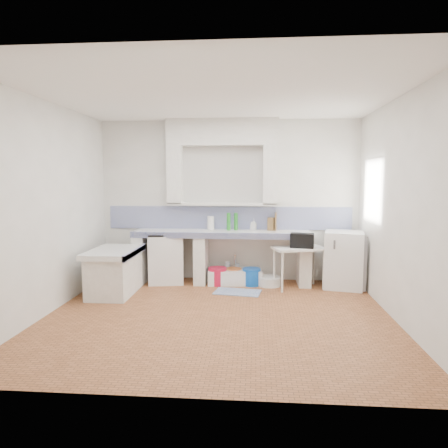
# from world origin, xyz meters

# --- Properties ---
(floor) EXTENTS (4.50, 4.50, 0.00)m
(floor) POSITION_xyz_m (0.00, 0.00, 0.00)
(floor) COLOR #A15F37
(floor) RESTS_ON ground
(ceiling) EXTENTS (4.50, 4.50, 0.00)m
(ceiling) POSITION_xyz_m (0.00, 0.00, 2.80)
(ceiling) COLOR white
(ceiling) RESTS_ON ground
(wall_back) EXTENTS (4.50, 0.00, 4.50)m
(wall_back) POSITION_xyz_m (0.00, 2.00, 1.40)
(wall_back) COLOR white
(wall_back) RESTS_ON ground
(wall_front) EXTENTS (4.50, 0.00, 4.50)m
(wall_front) POSITION_xyz_m (0.00, -2.00, 1.40)
(wall_front) COLOR white
(wall_front) RESTS_ON ground
(wall_left) EXTENTS (0.00, 4.50, 4.50)m
(wall_left) POSITION_xyz_m (-2.25, 0.00, 1.40)
(wall_left) COLOR white
(wall_left) RESTS_ON ground
(wall_right) EXTENTS (0.00, 4.50, 4.50)m
(wall_right) POSITION_xyz_m (2.25, 0.00, 1.40)
(wall_right) COLOR white
(wall_right) RESTS_ON ground
(alcove_mass) EXTENTS (1.90, 0.25, 0.45)m
(alcove_mass) POSITION_xyz_m (-0.10, 1.88, 2.58)
(alcove_mass) COLOR white
(alcove_mass) RESTS_ON ground
(window_frame) EXTENTS (0.35, 0.86, 1.06)m
(window_frame) POSITION_xyz_m (2.42, 1.20, 1.60)
(window_frame) COLOR #352110
(window_frame) RESTS_ON ground
(lace_valance) EXTENTS (0.01, 0.84, 0.24)m
(lace_valance) POSITION_xyz_m (2.28, 1.20, 1.98)
(lace_valance) COLOR white
(lace_valance) RESTS_ON ground
(counter_slab) EXTENTS (3.00, 0.60, 0.08)m
(counter_slab) POSITION_xyz_m (-0.10, 1.70, 0.86)
(counter_slab) COLOR white
(counter_slab) RESTS_ON ground
(counter_lip) EXTENTS (3.00, 0.04, 0.10)m
(counter_lip) POSITION_xyz_m (-0.10, 1.42, 0.86)
(counter_lip) COLOR navy
(counter_lip) RESTS_ON ground
(counter_pier_left) EXTENTS (0.20, 0.55, 0.82)m
(counter_pier_left) POSITION_xyz_m (-1.50, 1.70, 0.41)
(counter_pier_left) COLOR white
(counter_pier_left) RESTS_ON ground
(counter_pier_mid) EXTENTS (0.20, 0.55, 0.82)m
(counter_pier_mid) POSITION_xyz_m (-0.45, 1.70, 0.41)
(counter_pier_mid) COLOR white
(counter_pier_mid) RESTS_ON ground
(counter_pier_right) EXTENTS (0.20, 0.55, 0.82)m
(counter_pier_right) POSITION_xyz_m (1.30, 1.70, 0.41)
(counter_pier_right) COLOR white
(counter_pier_right) RESTS_ON ground
(peninsula_top) EXTENTS (0.70, 1.10, 0.08)m
(peninsula_top) POSITION_xyz_m (-1.70, 0.90, 0.66)
(peninsula_top) COLOR white
(peninsula_top) RESTS_ON ground
(peninsula_base) EXTENTS (0.60, 1.00, 0.62)m
(peninsula_base) POSITION_xyz_m (-1.70, 0.90, 0.31)
(peninsula_base) COLOR white
(peninsula_base) RESTS_ON ground
(peninsula_lip) EXTENTS (0.04, 1.10, 0.10)m
(peninsula_lip) POSITION_xyz_m (-1.37, 0.90, 0.66)
(peninsula_lip) COLOR navy
(peninsula_lip) RESTS_ON ground
(backsplash) EXTENTS (4.27, 0.03, 0.40)m
(backsplash) POSITION_xyz_m (0.00, 1.99, 1.10)
(backsplash) COLOR navy
(backsplash) RESTS_ON ground
(stove) EXTENTS (0.67, 0.66, 0.83)m
(stove) POSITION_xyz_m (-1.05, 1.67, 0.41)
(stove) COLOR white
(stove) RESTS_ON ground
(sink) EXTENTS (0.95, 0.58, 0.22)m
(sink) POSITION_xyz_m (0.13, 1.70, 0.11)
(sink) COLOR white
(sink) RESTS_ON ground
(side_table) EXTENTS (0.92, 0.69, 0.04)m
(side_table) POSITION_xyz_m (1.19, 1.45, 0.34)
(side_table) COLOR white
(side_table) RESTS_ON ground
(fridge) EXTENTS (0.72, 0.72, 0.93)m
(fridge) POSITION_xyz_m (1.93, 1.57, 0.46)
(fridge) COLOR white
(fridge) RESTS_ON ground
(bucket_red) EXTENTS (0.38, 0.38, 0.29)m
(bucket_red) POSITION_xyz_m (-0.16, 1.57, 0.15)
(bucket_red) COLOR red
(bucket_red) RESTS_ON ground
(bucket_orange) EXTENTS (0.33, 0.33, 0.26)m
(bucket_orange) POSITION_xyz_m (0.10, 1.67, 0.13)
(bucket_orange) COLOR orange
(bucket_orange) RESTS_ON ground
(bucket_blue) EXTENTS (0.34, 0.34, 0.29)m
(bucket_blue) POSITION_xyz_m (0.42, 1.59, 0.14)
(bucket_blue) COLOR blue
(bucket_blue) RESTS_ON ground
(basin_white) EXTENTS (0.41, 0.41, 0.15)m
(basin_white) POSITION_xyz_m (0.72, 1.58, 0.07)
(basin_white) COLOR white
(basin_white) RESTS_ON ground
(water_bottle_a) EXTENTS (0.10, 0.10, 0.34)m
(water_bottle_a) POSITION_xyz_m (-0.00, 1.82, 0.17)
(water_bottle_a) COLOR silver
(water_bottle_a) RESTS_ON ground
(water_bottle_b) EXTENTS (0.09, 0.09, 0.31)m
(water_bottle_b) POSITION_xyz_m (0.16, 1.85, 0.15)
(water_bottle_b) COLOR silver
(water_bottle_b) RESTS_ON ground
(black_bag) EXTENTS (0.40, 0.28, 0.23)m
(black_bag) POSITION_xyz_m (1.23, 1.42, 0.80)
(black_bag) COLOR black
(black_bag) RESTS_ON side_table
(green_bottle_a) EXTENTS (0.07, 0.07, 0.30)m
(green_bottle_a) POSITION_xyz_m (0.02, 1.81, 1.05)
(green_bottle_a) COLOR #208022
(green_bottle_a) RESTS_ON counter_slab
(green_bottle_b) EXTENTS (0.08, 0.08, 0.30)m
(green_bottle_b) POSITION_xyz_m (0.14, 1.85, 1.05)
(green_bottle_b) COLOR #208022
(green_bottle_b) RESTS_ON counter_slab
(knife_block) EXTENTS (0.13, 0.11, 0.22)m
(knife_block) POSITION_xyz_m (0.74, 1.85, 1.01)
(knife_block) COLOR olive
(knife_block) RESTS_ON counter_slab
(cutting_board) EXTENTS (0.04, 0.23, 0.31)m
(cutting_board) POSITION_xyz_m (0.83, 1.85, 1.05)
(cutting_board) COLOR olive
(cutting_board) RESTS_ON counter_slab
(paper_towel) EXTENTS (0.16, 0.16, 0.24)m
(paper_towel) POSITION_xyz_m (-0.30, 1.85, 1.02)
(paper_towel) COLOR white
(paper_towel) RESTS_ON counter_slab
(soap_bottle) EXTENTS (0.11, 0.11, 0.20)m
(soap_bottle) POSITION_xyz_m (0.44, 1.85, 1.00)
(soap_bottle) COLOR white
(soap_bottle) RESTS_ON counter_slab
(rug) EXTENTS (0.77, 0.52, 0.01)m
(rug) POSITION_xyz_m (0.20, 1.12, 0.01)
(rug) COLOR #324D8E
(rug) RESTS_ON ground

